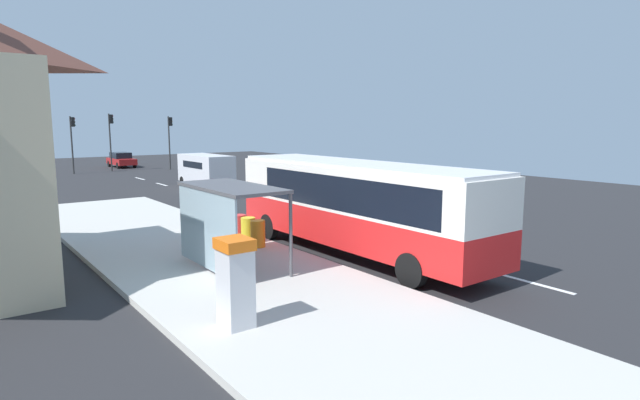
% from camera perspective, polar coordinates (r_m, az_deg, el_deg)
% --- Properties ---
extents(ground_plane, '(56.00, 92.00, 0.04)m').
position_cam_1_polar(ground_plane, '(30.96, -11.17, -0.13)').
color(ground_plane, '#262628').
extents(sidewalk_platform, '(6.20, 30.00, 0.18)m').
position_cam_1_polar(sidewalk_platform, '(17.62, -13.04, -6.34)').
color(sidewalk_platform, beige).
rests_on(sidewalk_platform, ground).
extents(lane_stripe_seg_0, '(0.16, 2.20, 0.01)m').
position_cam_1_polar(lane_stripe_seg_0, '(16.09, 22.79, -8.54)').
color(lane_stripe_seg_0, silver).
rests_on(lane_stripe_seg_0, ground).
extents(lane_stripe_seg_1, '(0.16, 2.20, 0.01)m').
position_cam_1_polar(lane_stripe_seg_1, '(18.98, 9.66, -5.43)').
color(lane_stripe_seg_1, silver).
rests_on(lane_stripe_seg_1, ground).
extents(lane_stripe_seg_2, '(0.16, 2.20, 0.01)m').
position_cam_1_polar(lane_stripe_seg_2, '(22.63, 0.46, -3.05)').
color(lane_stripe_seg_2, silver).
rests_on(lane_stripe_seg_2, ground).
extents(lane_stripe_seg_3, '(0.16, 2.20, 0.01)m').
position_cam_1_polar(lane_stripe_seg_3, '(26.71, -6.04, -1.31)').
color(lane_stripe_seg_3, silver).
rests_on(lane_stripe_seg_3, ground).
extents(lane_stripe_seg_4, '(0.16, 2.20, 0.01)m').
position_cam_1_polar(lane_stripe_seg_4, '(31.07, -10.76, -0.04)').
color(lane_stripe_seg_4, silver).
rests_on(lane_stripe_seg_4, ground).
extents(lane_stripe_seg_5, '(0.16, 2.20, 0.01)m').
position_cam_1_polar(lane_stripe_seg_5, '(35.59, -14.30, 0.92)').
color(lane_stripe_seg_5, silver).
rests_on(lane_stripe_seg_5, ground).
extents(lane_stripe_seg_6, '(0.16, 2.20, 0.01)m').
position_cam_1_polar(lane_stripe_seg_6, '(40.23, -17.04, 1.66)').
color(lane_stripe_seg_6, silver).
rests_on(lane_stripe_seg_6, ground).
extents(lane_stripe_seg_7, '(0.16, 2.20, 0.01)m').
position_cam_1_polar(lane_stripe_seg_7, '(44.94, -19.20, 2.24)').
color(lane_stripe_seg_7, silver).
rests_on(lane_stripe_seg_7, ground).
extents(bus, '(2.58, 11.02, 3.21)m').
position_cam_1_polar(bus, '(17.75, 3.91, -0.25)').
color(bus, red).
rests_on(bus, ground).
extents(white_van, '(2.10, 5.23, 2.30)m').
position_cam_1_polar(white_van, '(37.50, -12.45, 3.41)').
color(white_van, silver).
rests_on(white_van, ground).
extents(sedan_near, '(1.91, 4.43, 1.52)m').
position_cam_1_polar(sedan_near, '(57.17, -21.03, 4.18)').
color(sedan_near, '#A51919').
rests_on(sedan_near, ground).
extents(ticket_machine, '(0.66, 0.76, 1.94)m').
position_cam_1_polar(ticket_machine, '(11.35, -9.29, -8.87)').
color(ticket_machine, silver).
rests_on(ticket_machine, sidewalk_platform).
extents(recycling_bin_orange, '(0.52, 0.52, 0.95)m').
position_cam_1_polar(recycling_bin_orange, '(18.47, -6.86, -3.70)').
color(recycling_bin_orange, orange).
rests_on(recycling_bin_orange, sidewalk_platform).
extents(recycling_bin_yellow, '(0.52, 0.52, 0.95)m').
position_cam_1_polar(recycling_bin_yellow, '(19.06, -7.91, -3.33)').
color(recycling_bin_yellow, yellow).
rests_on(recycling_bin_yellow, sidewalk_platform).
extents(recycling_bin_red, '(0.52, 0.52, 0.95)m').
position_cam_1_polar(recycling_bin_red, '(19.67, -8.90, -2.99)').
color(recycling_bin_red, red).
rests_on(recycling_bin_red, sidewalk_platform).
extents(traffic_light_near_side, '(0.49, 0.28, 5.15)m').
position_cam_1_polar(traffic_light_near_side, '(52.88, -16.19, 6.95)').
color(traffic_light_near_side, '#2D2D2D').
rests_on(traffic_light_near_side, ground).
extents(traffic_light_far_side, '(0.49, 0.28, 5.11)m').
position_cam_1_polar(traffic_light_far_side, '(51.28, -25.59, 6.39)').
color(traffic_light_far_side, '#2D2D2D').
rests_on(traffic_light_far_side, ground).
extents(traffic_light_median, '(0.49, 0.28, 5.38)m').
position_cam_1_polar(traffic_light_median, '(52.84, -22.04, 6.82)').
color(traffic_light_median, '#2D2D2D').
rests_on(traffic_light_median, ground).
extents(bus_shelter, '(1.80, 4.00, 2.50)m').
position_cam_1_polar(bus_shelter, '(15.62, -10.68, -0.64)').
color(bus_shelter, '#4C4C51').
rests_on(bus_shelter, sidewalk_platform).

